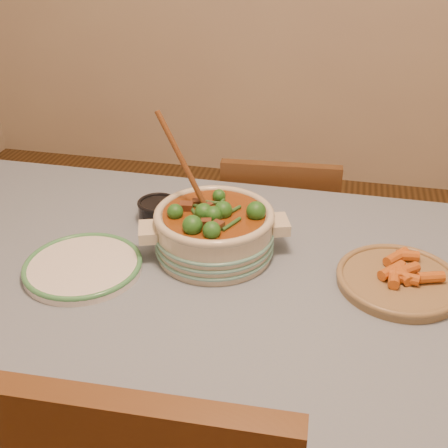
% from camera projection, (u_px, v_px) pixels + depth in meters
% --- Properties ---
extents(dining_table, '(1.68, 1.08, 0.76)m').
position_uv_depth(dining_table, '(195.00, 317.00, 1.31)').
color(dining_table, brown).
rests_on(dining_table, floor).
extents(stew_casserole, '(0.36, 0.35, 0.34)m').
position_uv_depth(stew_casserole, '(214.00, 228.00, 1.35)').
color(stew_casserole, beige).
rests_on(stew_casserole, dining_table).
extents(white_plate, '(0.36, 0.36, 0.02)m').
position_uv_depth(white_plate, '(83.00, 266.00, 1.31)').
color(white_plate, white).
rests_on(white_plate, dining_table).
extents(condiment_bowl, '(0.13, 0.13, 0.06)m').
position_uv_depth(condiment_bowl, '(158.00, 209.00, 1.51)').
color(condiment_bowl, black).
rests_on(condiment_bowl, dining_table).
extents(fried_plate, '(0.29, 0.29, 0.05)m').
position_uv_depth(fried_plate, '(399.00, 278.00, 1.26)').
color(fried_plate, olive).
rests_on(fried_plate, dining_table).
extents(chair_far, '(0.40, 0.40, 0.81)m').
position_uv_depth(chair_far, '(278.00, 243.00, 1.98)').
color(chair_far, brown).
rests_on(chair_far, floor).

